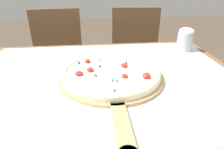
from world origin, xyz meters
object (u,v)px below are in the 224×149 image
(pizza, at_px, (111,72))
(flour_cup, at_px, (186,39))
(chair_left, at_px, (59,59))
(chair_right, at_px, (135,56))
(pizza_peel, at_px, (112,79))

(pizza, xyz_separation_m, flour_cup, (0.42, 0.28, 0.04))
(chair_left, bearing_deg, pizza, -72.83)
(chair_left, distance_m, flour_cup, 0.97)
(pizza, height_order, flour_cup, flour_cup)
(chair_left, bearing_deg, chair_right, -5.46)
(chair_left, bearing_deg, pizza_peel, -73.32)
(pizza_peel, height_order, chair_left, chair_left)
(chair_left, xyz_separation_m, chair_right, (0.62, 0.00, 0.00))
(pizza_peel, xyz_separation_m, chair_right, (0.28, 0.82, -0.24))
(chair_right, xyz_separation_m, flour_cup, (0.14, -0.52, 0.30))
(pizza_peel, bearing_deg, chair_left, 112.14)
(chair_right, bearing_deg, chair_left, -174.79)
(pizza_peel, relative_size, flour_cup, 5.06)
(pizza, bearing_deg, chair_left, 112.63)
(pizza_peel, height_order, flour_cup, flour_cup)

